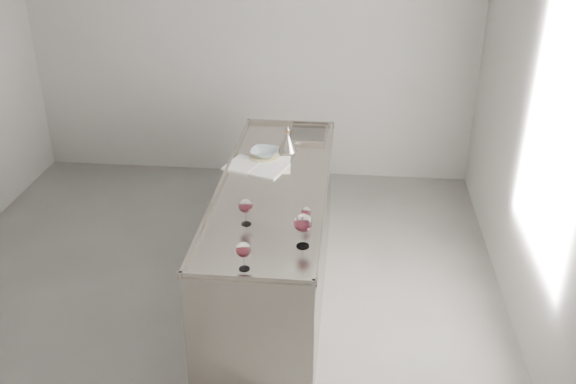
# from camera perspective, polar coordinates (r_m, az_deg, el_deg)

# --- Properties ---
(room_shell) EXTENTS (4.54, 5.04, 2.84)m
(room_shell) POSITION_cam_1_polar(r_m,az_deg,el_deg) (4.17, -8.74, 4.87)
(room_shell) COLOR #575552
(room_shell) RESTS_ON ground
(counter) EXTENTS (0.77, 2.42, 0.97)m
(counter) POSITION_cam_1_polar(r_m,az_deg,el_deg) (4.77, -1.25, -4.33)
(counter) COLOR #9D958D
(counter) RESTS_ON ground
(wine_glass_left) EXTENTS (0.09, 0.09, 0.18)m
(wine_glass_left) POSITION_cam_1_polar(r_m,az_deg,el_deg) (3.98, -3.79, -1.28)
(wine_glass_left) COLOR white
(wine_glass_left) RESTS_ON counter
(wine_glass_middle) EXTENTS (0.09, 0.09, 0.17)m
(wine_glass_middle) POSITION_cam_1_polar(r_m,az_deg,el_deg) (3.55, -3.97, -5.20)
(wine_glass_middle) COLOR white
(wine_glass_middle) RESTS_ON counter
(wine_glass_right) EXTENTS (0.11, 0.11, 0.22)m
(wine_glass_right) POSITION_cam_1_polar(r_m,az_deg,el_deg) (3.73, 1.34, -2.83)
(wine_glass_right) COLOR white
(wine_glass_right) RESTS_ON counter
(wine_glass_small) EXTENTS (0.07, 0.07, 0.13)m
(wine_glass_small) POSITION_cam_1_polar(r_m,az_deg,el_deg) (3.97, 1.62, -1.84)
(wine_glass_small) COLOR white
(wine_glass_small) RESTS_ON counter
(notebook) EXTENTS (0.51, 0.42, 0.02)m
(notebook) POSITION_cam_1_polar(r_m,az_deg,el_deg) (4.79, -2.85, 2.27)
(notebook) COLOR white
(notebook) RESTS_ON counter
(loose_paper_top) EXTENTS (0.25, 0.34, 0.00)m
(loose_paper_top) POSITION_cam_1_polar(r_m,az_deg,el_deg) (4.83, -1.13, 2.44)
(loose_paper_top) COLOR silver
(loose_paper_top) RESTS_ON counter
(trivet) EXTENTS (0.30, 0.30, 0.02)m
(trivet) POSITION_cam_1_polar(r_m,az_deg,el_deg) (4.94, -2.10, 3.12)
(trivet) COLOR beige
(trivet) RESTS_ON counter
(ceramic_bowl) EXTENTS (0.24, 0.24, 0.05)m
(ceramic_bowl) POSITION_cam_1_polar(r_m,az_deg,el_deg) (4.93, -2.11, 3.50)
(ceramic_bowl) COLOR gray
(ceramic_bowl) RESTS_ON trivet
(wine_funnel) EXTENTS (0.15, 0.15, 0.22)m
(wine_funnel) POSITION_cam_1_polar(r_m,az_deg,el_deg) (5.05, -0.03, 4.39)
(wine_funnel) COLOR #9D958C
(wine_funnel) RESTS_ON counter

